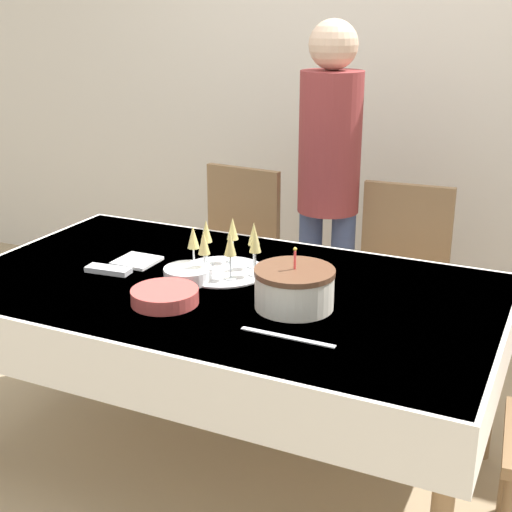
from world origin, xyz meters
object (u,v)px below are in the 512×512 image
(plate_stack_main, at_px, (165,296))
(plate_stack_dessert, at_px, (188,274))
(dining_chair_far_left, at_px, (232,257))
(dining_chair_far_right, at_px, (399,284))
(champagne_tray, at_px, (224,250))
(person_standing, at_px, (329,170))
(birthday_cake, at_px, (294,288))

(plate_stack_main, height_order, plate_stack_dessert, same)
(dining_chair_far_left, distance_m, plate_stack_main, 1.18)
(dining_chair_far_right, bearing_deg, champagne_tray, -121.96)
(champagne_tray, distance_m, plate_stack_main, 0.35)
(dining_chair_far_right, relative_size, person_standing, 0.58)
(plate_stack_dessert, height_order, person_standing, person_standing)
(dining_chair_far_left, relative_size, plate_stack_dessert, 5.45)
(person_standing, bearing_deg, birthday_cake, -76.37)
(dining_chair_far_right, relative_size, birthday_cake, 3.58)
(plate_stack_dessert, bearing_deg, champagne_tray, 60.08)
(champagne_tray, bearing_deg, birthday_cake, -28.29)
(dining_chair_far_right, xyz_separation_m, plate_stack_dessert, (-0.55, -0.90, 0.27))
(dining_chair_far_left, distance_m, person_standing, 0.67)
(champagne_tray, xyz_separation_m, plate_stack_dessert, (-0.08, -0.13, -0.06))
(champagne_tray, height_order, plate_stack_dessert, champagne_tray)
(dining_chair_far_right, bearing_deg, birthday_cake, -97.21)
(plate_stack_main, bearing_deg, dining_chair_far_left, 105.91)
(champagne_tray, relative_size, plate_stack_dessert, 1.93)
(dining_chair_far_right, bearing_deg, plate_stack_main, -115.16)
(dining_chair_far_right, distance_m, person_standing, 0.60)
(birthday_cake, relative_size, person_standing, 0.16)
(birthday_cake, height_order, person_standing, person_standing)
(dining_chair_far_right, distance_m, birthday_cake, 1.01)
(champagne_tray, xyz_separation_m, plate_stack_main, (-0.04, -0.34, -0.06))
(dining_chair_far_right, distance_m, champagne_tray, 0.96)
(dining_chair_far_left, height_order, plate_stack_main, dining_chair_far_left)
(plate_stack_dessert, bearing_deg, dining_chair_far_right, 58.34)
(plate_stack_main, xyz_separation_m, plate_stack_dessert, (-0.03, 0.21, -0.00))
(dining_chair_far_right, height_order, champagne_tray, dining_chair_far_right)
(plate_stack_main, bearing_deg, champagne_tray, 82.81)
(person_standing, bearing_deg, plate_stack_dessert, -101.09)
(dining_chair_far_left, bearing_deg, plate_stack_main, -74.09)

